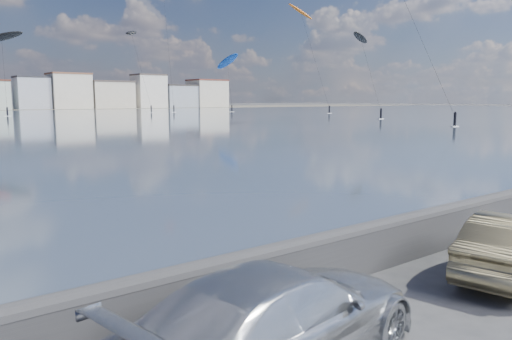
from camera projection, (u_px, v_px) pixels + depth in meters
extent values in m
cube|color=#28282B|center=(256.00, 282.00, 8.73)|extent=(400.00, 0.35, 0.90)
cylinder|color=#28282B|center=(256.00, 257.00, 8.66)|extent=(400.00, 0.36, 0.36)
cube|color=#B2B7C6|center=(32.00, 94.00, 176.53)|extent=(11.00, 9.00, 11.00)
cube|color=#2D2D33|center=(31.00, 77.00, 175.71)|extent=(11.22, 9.18, 0.60)
cube|color=silver|center=(69.00, 92.00, 184.28)|extent=(14.00, 11.00, 12.50)
cube|color=brown|center=(68.00, 74.00, 183.35)|extent=(14.28, 11.22, 0.60)
cube|color=beige|center=(110.00, 95.00, 193.82)|extent=(16.00, 12.00, 10.00)
cube|color=#4C423D|center=(110.00, 82.00, 193.07)|extent=(16.32, 12.24, 0.60)
cube|color=white|center=(149.00, 92.00, 203.58)|extent=(12.00, 10.00, 13.00)
cube|color=#4C423D|center=(149.00, 75.00, 202.62)|extent=(12.24, 10.20, 0.60)
cube|color=#9EA8B7|center=(178.00, 97.00, 212.02)|extent=(14.00, 11.00, 9.00)
cube|color=#383330|center=(178.00, 85.00, 211.34)|extent=(14.28, 11.22, 0.60)
cube|color=beige|center=(207.00, 94.00, 220.60)|extent=(15.00, 12.00, 11.50)
cube|color=brown|center=(207.00, 80.00, 219.75)|extent=(15.30, 12.24, 0.60)
imported|color=silver|center=(278.00, 317.00, 6.71)|extent=(5.19, 2.81, 1.43)
ellipsoid|color=blue|center=(227.00, 61.00, 146.89)|extent=(4.15, 8.70, 5.74)
cube|color=white|center=(232.00, 112.00, 141.52)|extent=(1.40, 0.42, 0.08)
cylinder|color=black|center=(232.00, 108.00, 141.39)|extent=(0.36, 0.36, 1.70)
sphere|color=black|center=(232.00, 105.00, 141.26)|extent=(0.28, 0.28, 0.28)
cylinder|color=black|center=(230.00, 84.00, 144.11)|extent=(3.38, 6.95, 13.37)
ellipsoid|color=orange|center=(300.00, 11.00, 128.63)|extent=(5.77, 6.54, 4.98)
cube|color=white|center=(329.00, 113.00, 126.24)|extent=(1.40, 0.42, 0.08)
cylinder|color=black|center=(329.00, 110.00, 126.11)|extent=(0.36, 0.36, 1.70)
sphere|color=black|center=(329.00, 106.00, 125.98)|extent=(0.28, 0.28, 0.28)
cylinder|color=black|center=(315.00, 59.00, 127.34)|extent=(1.96, 9.25, 24.74)
ellipsoid|color=black|center=(360.00, 38.00, 98.00)|extent=(8.18, 5.95, 2.61)
cube|color=white|center=(381.00, 119.00, 91.11)|extent=(1.40, 0.42, 0.08)
cylinder|color=black|center=(381.00, 114.00, 90.98)|extent=(0.36, 0.36, 1.70)
sphere|color=black|center=(381.00, 109.00, 90.86)|extent=(0.28, 0.28, 0.28)
cylinder|color=black|center=(370.00, 73.00, 94.47)|extent=(3.83, 8.70, 14.30)
cube|color=white|center=(455.00, 126.00, 65.91)|extent=(1.40, 0.42, 0.08)
cylinder|color=black|center=(455.00, 119.00, 65.78)|extent=(0.36, 0.36, 1.70)
sphere|color=black|center=(455.00, 113.00, 65.66)|extent=(0.28, 0.28, 0.28)
cylinder|color=black|center=(418.00, 31.00, 68.96)|extent=(0.18, 12.58, 23.33)
ellipsoid|color=black|center=(131.00, 33.00, 133.43)|extent=(7.52, 9.90, 2.77)
cube|color=white|center=(151.00, 113.00, 131.31)|extent=(1.40, 0.42, 0.08)
cylinder|color=black|center=(151.00, 109.00, 131.18)|extent=(0.36, 0.36, 1.70)
sphere|color=black|center=(151.00, 106.00, 131.06)|extent=(0.28, 0.28, 0.28)
cylinder|color=black|center=(141.00, 70.00, 132.28)|extent=(1.51, 7.67, 19.89)
ellipsoid|color=black|center=(1.00, 37.00, 109.76)|extent=(9.29, 10.07, 3.55)
cube|color=white|center=(8.00, 116.00, 105.46)|extent=(1.40, 0.42, 0.08)
cylinder|color=black|center=(7.00, 112.00, 105.34)|extent=(0.36, 0.36, 1.70)
sphere|color=black|center=(7.00, 107.00, 105.21)|extent=(0.28, 0.28, 0.28)
cylinder|color=black|center=(4.00, 73.00, 107.52)|extent=(1.39, 7.54, 15.84)
cube|color=white|center=(174.00, 112.00, 136.70)|extent=(1.40, 0.42, 0.08)
cylinder|color=black|center=(174.00, 109.00, 136.58)|extent=(0.36, 0.36, 1.70)
sphere|color=black|center=(174.00, 106.00, 136.45)|extent=(0.28, 0.28, 0.28)
cylinder|color=black|center=(168.00, 46.00, 140.10)|extent=(3.95, 12.31, 34.28)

